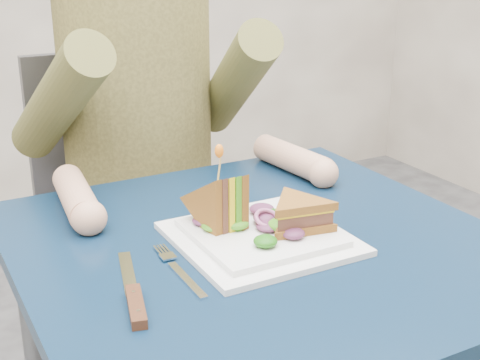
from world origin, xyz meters
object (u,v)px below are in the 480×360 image
sandwich_flat (299,214)px  sandwich_upright (220,206)px  diner (139,71)px  plate (260,236)px  knife (134,299)px  fork (180,271)px  chair (131,212)px  table (261,285)px

sandwich_flat → sandwich_upright: bearing=146.1°
diner → sandwich_flat: (0.05, -0.56, -0.14)m
plate → knife: 0.26m
knife → fork: bearing=29.9°
chair → knife: 0.80m
plate → knife: plate is taller
table → diner: size_ratio=1.01×
chair → sandwich_upright: size_ratio=6.94×
plate → sandwich_flat: (0.05, -0.02, 0.04)m
chair → plate: chair is taller
chair → plate: 0.68m
table → knife: size_ratio=3.42×
diner → sandwich_upright: diner is taller
sandwich_flat → table: bearing=152.7°
sandwich_upright → chair: bearing=85.1°
diner → sandwich_flat: 0.58m
table → plate: bearing=-140.3°
table → diner: bearing=90.0°
chair → diner: size_ratio=1.25×
sandwich_flat → sandwich_upright: size_ratio=1.06×
sandwich_upright → knife: (-0.19, -0.13, -0.05)m
sandwich_flat → knife: sandwich_flat is taller
diner → plate: size_ratio=2.87×
sandwich_flat → chair: bearing=94.4°
chair → knife: bearing=-108.4°
table → fork: fork is taller
chair → sandwich_upright: 0.65m
table → sandwich_upright: size_ratio=5.60×
diner → plate: 0.57m
plate → sandwich_upright: size_ratio=1.94×
knife → table: bearing=20.0°
diner → knife: size_ratio=3.40×
sandwich_upright → plate: bearing=-42.4°
chair → knife: chair is taller
diner → knife: 0.69m
plate → sandwich_flat: sandwich_flat is taller
fork → plate: bearing=13.4°
fork → table: bearing=13.9°
sandwich_upright → knife: 0.24m
sandwich_upright → knife: bearing=-145.6°
fork → chair: bearing=77.0°
knife → diner: bearing=68.6°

